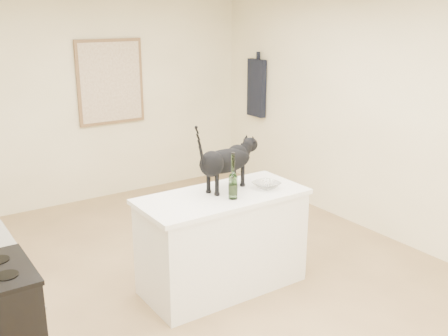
{
  "coord_description": "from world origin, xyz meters",
  "views": [
    {
      "loc": [
        -2.3,
        -3.77,
        2.44
      ],
      "look_at": [
        0.15,
        -0.15,
        1.12
      ],
      "focal_mm": 41.82,
      "sensor_mm": 36.0,
      "label": 1
    }
  ],
  "objects": [
    {
      "name": "island_top",
      "position": [
        0.1,
        -0.2,
        0.88
      ],
      "size": [
        1.5,
        0.7,
        0.04
      ],
      "primitive_type": "cube",
      "color": "white",
      "rests_on": "island_base"
    },
    {
      "name": "black_cat",
      "position": [
        0.19,
        -0.11,
        1.14
      ],
      "size": [
        0.71,
        0.36,
        0.48
      ],
      "primitive_type": null,
      "rotation": [
        0.0,
        0.0,
        0.23
      ],
      "color": "black",
      "rests_on": "island_top"
    },
    {
      "name": "artwork_canvas",
      "position": [
        0.3,
        2.7,
        1.55
      ],
      "size": [
        0.82,
        0.0,
        1.02
      ],
      "primitive_type": "cube",
      "color": "beige",
      "rests_on": "wall_back"
    },
    {
      "name": "island_base",
      "position": [
        0.1,
        -0.2,
        0.43
      ],
      "size": [
        1.44,
        0.67,
        0.86
      ],
      "primitive_type": "cube",
      "color": "white",
      "rests_on": "floor"
    },
    {
      "name": "wine_bottle",
      "position": [
        0.11,
        -0.34,
        1.08
      ],
      "size": [
        0.1,
        0.1,
        0.36
      ],
      "primitive_type": "cylinder",
      "rotation": [
        0.0,
        0.0,
        0.41
      ],
      "color": "#2C5722",
      "rests_on": "island_top"
    },
    {
      "name": "hanging_garment",
      "position": [
        2.19,
        2.05,
        1.4
      ],
      "size": [
        0.08,
        0.34,
        0.8
      ],
      "primitive_type": "cube",
      "color": "black",
      "rests_on": "wall_right"
    },
    {
      "name": "artwork_frame",
      "position": [
        0.3,
        2.72,
        1.55
      ],
      "size": [
        0.9,
        0.03,
        1.1
      ],
      "primitive_type": "cube",
      "color": "brown",
      "rests_on": "wall_back"
    },
    {
      "name": "floor",
      "position": [
        0.0,
        0.0,
        0.0
      ],
      "size": [
        5.5,
        5.5,
        0.0
      ],
      "primitive_type": "plane",
      "color": "tan",
      "rests_on": "ground"
    },
    {
      "name": "wall_back",
      "position": [
        0.0,
        2.75,
        1.3
      ],
      "size": [
        4.5,
        0.0,
        4.5
      ],
      "primitive_type": "plane",
      "rotation": [
        1.57,
        0.0,
        0.0
      ],
      "color": "#FBEDC2",
      "rests_on": "ground"
    },
    {
      "name": "wall_right",
      "position": [
        2.25,
        0.0,
        1.3
      ],
      "size": [
        0.0,
        5.5,
        5.5
      ],
      "primitive_type": "plane",
      "rotation": [
        1.57,
        0.0,
        -1.57
      ],
      "color": "#FBEDC2",
      "rests_on": "ground"
    },
    {
      "name": "glass_bowl",
      "position": [
        0.52,
        -0.29,
        0.93
      ],
      "size": [
        0.26,
        0.26,
        0.06
      ],
      "primitive_type": "imported",
      "rotation": [
        0.0,
        0.0,
        0.11
      ],
      "color": "silver",
      "rests_on": "island_top"
    }
  ]
}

